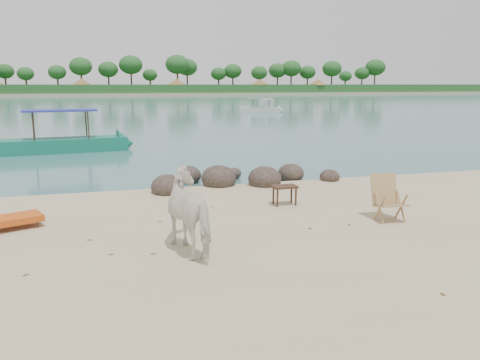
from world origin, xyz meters
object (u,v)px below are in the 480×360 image
object	(u,v)px
cow	(195,212)
deck_chair	(391,200)
side_table	(285,196)
boat_near	(60,117)
boulders	(234,179)
lounge_chair	(2,218)

from	to	relation	value
cow	deck_chair	xyz separation A→B (m)	(4.71, 0.74, -0.24)
cow	side_table	bearing A→B (deg)	-152.93
cow	boat_near	distance (m)	15.82
boulders	boat_near	world-z (taller)	boat_near
side_table	lounge_chair	size ratio (longest dim) A/B	0.31
cow	boat_near	size ratio (longest dim) A/B	0.27
boulders	boat_near	bearing A→B (deg)	122.02
boulders	cow	world-z (taller)	cow
deck_chair	side_table	bearing A→B (deg)	137.55
cow	lounge_chair	bearing A→B (deg)	-48.39
cow	side_table	size ratio (longest dim) A/B	2.88
boat_near	deck_chair	bearing A→B (deg)	-67.04
boulders	lounge_chair	distance (m)	6.95
side_table	lounge_chair	xyz separation A→B (m)	(-6.70, -0.43, 0.05)
deck_chair	boat_near	size ratio (longest dim) A/B	0.16
lounge_chair	deck_chair	size ratio (longest dim) A/B	1.90
boulders	boat_near	size ratio (longest dim) A/B	0.92
cow	lounge_chair	world-z (taller)	cow
deck_chair	boat_near	bearing A→B (deg)	125.32
boulders	side_table	bearing A→B (deg)	-78.21
deck_chair	lounge_chair	bearing A→B (deg)	174.56
cow	lounge_chair	distance (m)	4.52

